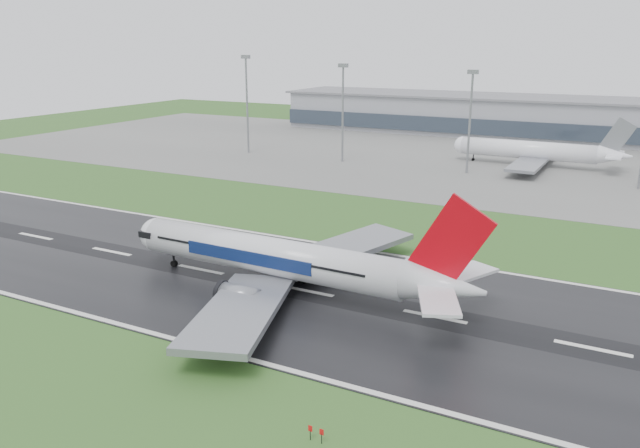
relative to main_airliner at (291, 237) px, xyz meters
The scene contains 9 objects.
ground 23.56m from the main_airliner, ahead, with size 520.00×520.00×0.00m, color #2A541E.
runway 23.55m from the main_airliner, ahead, with size 400.00×45.00×0.10m, color black.
apron 128.48m from the main_airliner, 80.18° to the left, with size 400.00×130.00×0.08m, color slate.
terminal 187.59m from the main_airliner, 83.30° to the left, with size 240.00×36.00×15.00m, color gray.
main_airliner is the anchor object (origin of this frame).
parked_airliner 122.30m from the main_airliner, 83.03° to the left, with size 52.57×48.94×15.41m, color white, non-canonical shape.
floodmast_0 126.77m from the main_airliner, 126.83° to the left, with size 0.64×0.64×31.26m, color gray.
floodmast_1 109.18m from the main_airliner, 111.68° to the left, with size 0.64×0.64×29.03m, color gray.
floodmast_2 101.45m from the main_airliner, 90.25° to the left, with size 0.64×0.64×27.90m, color gray.
Camera 1 is at (22.53, -76.86, 35.98)m, focal length 35.10 mm.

